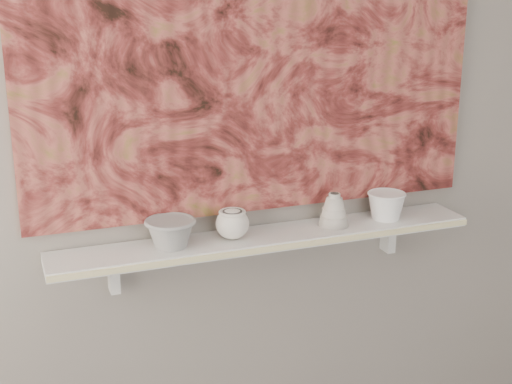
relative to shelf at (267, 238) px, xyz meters
name	(u,v)px	position (x,y,z in m)	size (l,w,h in m)	color
wall_back	(257,100)	(0.00, 0.09, 0.44)	(3.60, 3.60, 0.00)	gray
shelf	(267,238)	(0.00, 0.00, 0.00)	(1.40, 0.18, 0.03)	silver
shelf_stripe	(278,248)	(0.00, -0.09, 0.00)	(1.40, 0.01, 0.02)	beige
bracket_left	(113,273)	(-0.49, 0.06, -0.07)	(0.03, 0.06, 0.12)	silver
bracket_right	(388,235)	(0.49, 0.06, -0.07)	(0.03, 0.06, 0.12)	silver
painting	(259,39)	(0.00, 0.08, 0.62)	(1.50, 0.03, 1.10)	maroon
house_motif	(383,128)	(0.45, 0.07, 0.32)	(0.09, 0.00, 0.08)	black
bowl_grey	(171,232)	(-0.32, 0.00, 0.06)	(0.16, 0.16, 0.09)	gray
cup_cream	(232,224)	(-0.12, 0.00, 0.06)	(0.11, 0.11, 0.10)	beige
bell_vessel	(334,209)	(0.24, 0.00, 0.07)	(0.10, 0.10, 0.11)	beige
bowl_white	(386,205)	(0.44, 0.00, 0.06)	(0.13, 0.13, 0.09)	white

